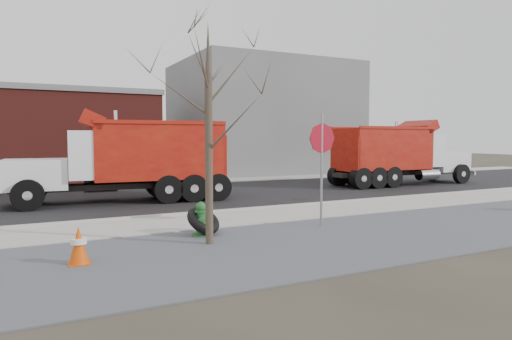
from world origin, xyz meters
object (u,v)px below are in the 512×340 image
fire_hydrant (201,220)px  dump_truck_red_a (398,153)px  stop_sign (322,151)px  dump_truck_red_b (131,157)px  truck_tire (203,220)px

fire_hydrant → dump_truck_red_a: size_ratio=0.11×
stop_sign → dump_truck_red_b: dump_truck_red_b is taller
stop_sign → dump_truck_red_a: dump_truck_red_a is taller
fire_hydrant → dump_truck_red_a: 15.79m
fire_hydrant → truck_tire: fire_hydrant is taller
fire_hydrant → dump_truck_red_b: size_ratio=0.11×
truck_tire → dump_truck_red_a: size_ratio=0.14×
fire_hydrant → truck_tire: bearing=41.8°
truck_tire → stop_sign: bearing=-7.3°
dump_truck_red_a → dump_truck_red_b: bearing=-177.7°
dump_truck_red_b → dump_truck_red_a: bearing=-174.7°
fire_hydrant → truck_tire: (0.08, 0.03, -0.01)m
truck_tire → stop_sign: size_ratio=0.38×
fire_hydrant → truck_tire: size_ratio=0.74×
fire_hydrant → stop_sign: size_ratio=0.28×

